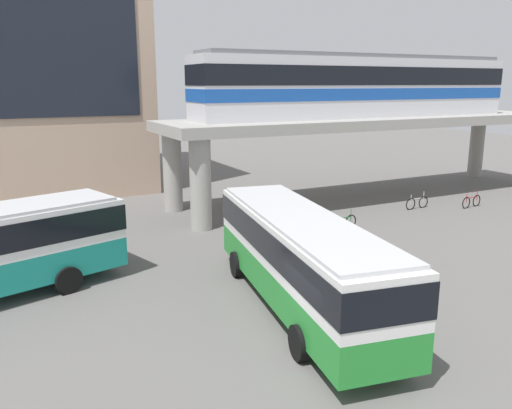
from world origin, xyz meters
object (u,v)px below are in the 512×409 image
object	(u,v)px
train	(361,85)
bus_main	(300,252)
bicycle_red	(471,201)
bicycle_green	(343,223)
bicycle_silver	(417,203)
pedestrian_by_bike_rack	(292,220)

from	to	relation	value
train	bus_main	bearing A→B (deg)	-133.65
train	bicycle_red	world-z (taller)	train
train	bicycle_green	world-z (taller)	train
bus_main	bicycle_silver	xyz separation A→B (m)	(13.86, 8.96, -1.63)
bicycle_red	pedestrian_by_bike_rack	bearing A→B (deg)	-178.65
bicycle_silver	pedestrian_by_bike_rack	size ratio (longest dim) A/B	1.02
bus_main	train	bearing A→B (deg)	46.35
bus_main	bicycle_red	world-z (taller)	bus_main
bus_main	bicycle_red	distance (m)	18.82
bicycle_green	pedestrian_by_bike_rack	size ratio (longest dim) A/B	1.02
bus_main	bicycle_green	size ratio (longest dim) A/B	6.33
bicycle_red	bicycle_green	bearing A→B (deg)	-177.42
bicycle_green	pedestrian_by_bike_rack	bearing A→B (deg)	177.24
bicycle_red	bus_main	bearing A→B (deg)	-155.70
bus_main	bicycle_green	distance (m)	10.33
train	bicycle_silver	world-z (taller)	train
train	bicycle_red	distance (m)	9.88
train	bicycle_silver	distance (m)	8.12
train	bicycle_silver	xyz separation A→B (m)	(1.53, -3.97, -6.92)
bicycle_red	bicycle_silver	bearing A→B (deg)	158.89
bicycle_green	bicycle_red	world-z (taller)	same
train	pedestrian_by_bike_rack	xyz separation A→B (m)	(-8.17, -5.52, -6.45)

